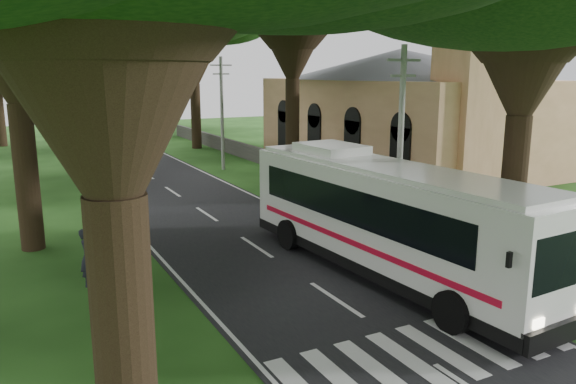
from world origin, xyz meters
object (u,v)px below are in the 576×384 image
church (400,100)px  distant_car_a (75,146)px  coach_bus (385,216)px  pole_near (400,142)px  pole_mid (222,112)px  distant_car_b (59,129)px  distant_car_c (89,125)px  pedestrian (88,257)px  pole_far (152,99)px

church → distant_car_a: size_ratio=6.70×
church → coach_bus: (-15.17, -18.35, -2.81)m
pole_near → pole_mid: bearing=90.0°
church → distant_car_b: (-20.56, 33.37, -4.21)m
distant_car_b → church: bearing=-68.0°
distant_car_c → pole_mid: bearing=94.3°
distant_car_c → pedestrian: 51.30m
pole_mid → pedestrian: bearing=-122.3°
distant_car_b → pedestrian: pedestrian is taller
pole_far → pedestrian: pole_far is taller
pole_mid → distant_car_c: pole_mid is taller
church → pole_far: 27.41m
distant_car_a → coach_bus: bearing=111.1°
pole_near → coach_bus: (-2.80, -2.81, -2.08)m
pole_near → church: bearing=51.5°
distant_car_b → distant_car_c: bearing=28.0°
pole_near → distant_car_b: bearing=99.5°
church → distant_car_a: (-20.83, 17.92, -4.27)m
pole_mid → distant_car_a: (-8.47, 13.47, -3.54)m
distant_car_c → distant_car_b: bearing=33.5°
pole_mid → pole_far: same height
distant_car_a → pedestrian: bearing=95.9°
pedestrian → coach_bus: bearing=-92.3°
pole_near → pole_mid: 20.00m
pole_mid → coach_bus: pole_mid is taller
pole_near → distant_car_b: pole_near is taller
distant_car_a → pole_mid: bearing=134.4°
pole_mid → distant_car_a: size_ratio=2.23×
church → pole_far: bearing=116.8°
pole_far → distant_car_c: pole_far is taller
church → coach_bus: size_ratio=1.80×
distant_car_b → pole_mid: bearing=-83.9°
church → coach_bus: church is taller
coach_bus → distant_car_c: size_ratio=2.65×
pole_near → coach_bus: 4.48m
coach_bus → distant_car_b: (-5.39, 51.72, -1.40)m
pole_near → distant_car_a: pole_near is taller
pole_mid → church: bearing=-19.8°
pole_far → distant_car_b: pole_far is taller
pole_far → coach_bus: pole_far is taller
distant_car_b → pole_near: bearing=-90.2°
church → pole_mid: (-12.36, 4.45, -0.73)m
pole_mid → pedestrian: (-12.10, -19.14, -3.21)m
pole_far → coach_bus: size_ratio=0.60×
pole_mid → distant_car_b: (-8.20, 28.91, -3.48)m
pole_near → distant_car_c: size_ratio=1.58×
pole_mid → pole_far: bearing=90.0°
pole_far → distant_car_c: bearing=112.0°
coach_bus → distant_car_b: size_ratio=3.27×
church → pole_near: (-12.36, -15.55, -0.73)m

